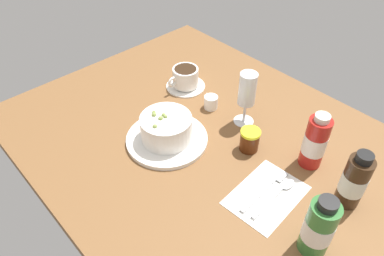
# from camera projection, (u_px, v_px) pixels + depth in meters

# --- Properties ---
(ground_plane) EXTENTS (1.10, 0.84, 0.03)m
(ground_plane) POSITION_uv_depth(u_px,v_px,m) (208.00, 145.00, 1.00)
(ground_plane) COLOR brown
(porridge_bowl) EXTENTS (0.22, 0.22, 0.09)m
(porridge_bowl) POSITION_uv_depth(u_px,v_px,m) (166.00, 130.00, 0.97)
(porridge_bowl) COLOR white
(porridge_bowl) RESTS_ON ground_plane
(cutlery_setting) EXTENTS (0.15, 0.20, 0.01)m
(cutlery_setting) POSITION_uv_depth(u_px,v_px,m) (268.00, 194.00, 0.86)
(cutlery_setting) COLOR white
(cutlery_setting) RESTS_ON ground_plane
(coffee_cup) EXTENTS (0.12, 0.13, 0.07)m
(coffee_cup) POSITION_uv_depth(u_px,v_px,m) (185.00, 78.00, 1.16)
(coffee_cup) COLOR white
(coffee_cup) RESTS_ON ground_plane
(creamer_jug) EXTENTS (0.05, 0.04, 0.05)m
(creamer_jug) POSITION_uv_depth(u_px,v_px,m) (211.00, 102.00, 1.09)
(creamer_jug) COLOR white
(creamer_jug) RESTS_ON ground_plane
(wine_glass) EXTENTS (0.06, 0.06, 0.16)m
(wine_glass) POSITION_uv_depth(u_px,v_px,m) (247.00, 92.00, 0.98)
(wine_glass) COLOR white
(wine_glass) RESTS_ON ground_plane
(jam_jar) EXTENTS (0.05, 0.05, 0.06)m
(jam_jar) POSITION_uv_depth(u_px,v_px,m) (250.00, 140.00, 0.95)
(jam_jar) COLOR #4F220C
(jam_jar) RESTS_ON ground_plane
(sauce_bottle_green) EXTENTS (0.06, 0.06, 0.15)m
(sauce_bottle_green) POSITION_uv_depth(u_px,v_px,m) (319.00, 227.00, 0.71)
(sauce_bottle_green) COLOR #337233
(sauce_bottle_green) RESTS_ON ground_plane
(sauce_bottle_brown) EXTENTS (0.06, 0.06, 0.15)m
(sauce_bottle_brown) POSITION_uv_depth(u_px,v_px,m) (354.00, 181.00, 0.80)
(sauce_bottle_brown) COLOR #382314
(sauce_bottle_brown) RESTS_ON ground_plane
(sauce_bottle_red) EXTENTS (0.06, 0.06, 0.16)m
(sauce_bottle_red) POSITION_uv_depth(u_px,v_px,m) (315.00, 142.00, 0.89)
(sauce_bottle_red) COLOR #B21E19
(sauce_bottle_red) RESTS_ON ground_plane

